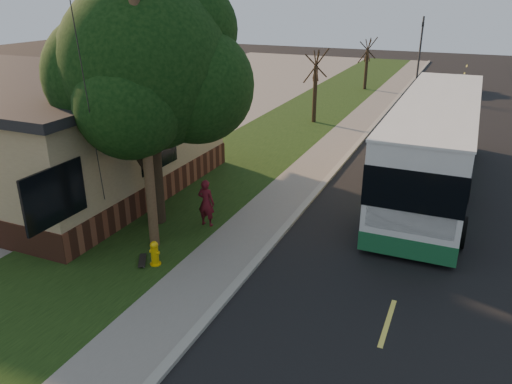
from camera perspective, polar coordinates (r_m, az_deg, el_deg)
ground at (r=13.67m, az=-2.18°, el=-10.70°), size 120.00×120.00×0.00m
road at (r=21.66m, az=19.28°, el=0.80°), size 8.00×80.00×0.01m
curb at (r=22.19m, az=9.04°, el=2.46°), size 0.25×80.00×0.12m
sidewalk at (r=22.45m, az=6.57°, el=2.76°), size 2.00×80.00×0.08m
grass_verge at (r=23.64m, az=-1.56°, el=3.89°), size 5.00×80.00×0.07m
building_lot at (r=29.16m, az=-19.78°, el=6.07°), size 15.00×80.00×0.04m
fire_hydrant at (r=14.62m, az=-11.50°, el=-6.87°), size 0.32×0.32×0.74m
utility_pole at (r=14.35m, az=-12.88°, el=10.41°), size 2.86×3.21×9.07m
leafy_tree at (r=16.08m, az=-12.10°, el=13.62°), size 6.30×6.00×7.80m
bare_tree_near at (r=30.06m, az=6.77°, el=11.83°), size 1.38×1.21×4.31m
bare_tree_far at (r=41.48m, az=12.52°, el=14.05°), size 1.38×1.21×4.03m
traffic_signal at (r=44.77m, az=18.28°, el=15.55°), size 0.18×0.22×5.50m
transit_bus at (r=20.71m, az=19.72°, el=5.40°), size 3.07×13.32×3.60m
skateboarder at (r=16.56m, az=-5.72°, el=-1.23°), size 0.59×0.39×1.62m
skateboard_main at (r=14.95m, az=-12.86°, el=-7.65°), size 0.58×0.78×0.07m
dumpster at (r=23.58m, az=-11.16°, el=5.05°), size 1.73×1.55×1.26m
distant_car at (r=42.65m, az=22.28°, el=11.41°), size 1.91×4.27×1.43m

